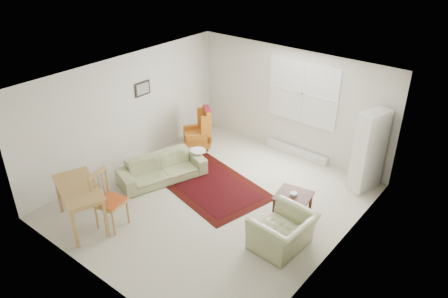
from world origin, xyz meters
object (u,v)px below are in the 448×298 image
Objects in this scene: armchair at (283,229)px; cabinet at (369,151)px; desk_chair at (110,201)px; coffee_table at (292,206)px; desk at (81,205)px; sofa at (162,164)px; stool at (198,159)px; wingback_chair at (196,129)px.

armchair is 0.58× the size of cabinet.
desk_chair is (-2.72, -1.44, 0.16)m from armchair.
desk is at bearing -138.33° from coffee_table.
sofa is at bearing -168.52° from coffee_table.
stool is at bearing -107.12° from armchair.
coffee_table is 1.37× the size of stool.
desk_chair is (0.83, -3.21, 0.03)m from wingback_chair.
cabinet is (0.32, 2.68, 0.47)m from armchair.
cabinet reaches higher than desk_chair.
armchair is at bearing -20.86° from stool.
cabinet is at bearing 51.83° from wingback_chair.
armchair is 0.77× the size of desk.
desk_chair is (0.46, -1.69, 0.18)m from sofa.
cabinet reaches higher than stool.
stool is at bearing -7.38° from wingback_chair.
wingback_chair is 3.32m from desk_chair.
stool is 2.57m from desk_chair.
desk is at bearing 111.52° from desk_chair.
wingback_chair is at bearing -112.85° from armchair.
desk_chair reaches higher than desk.
cabinet is (3.23, 1.57, 0.63)m from stool.
wingback_chair is (-0.38, 1.53, 0.15)m from sofa.
coffee_table is at bearing -156.32° from armchair.
stool is at bearing -139.04° from cabinet.
wingback_chair is 3.39m from coffee_table.
armchair is 0.96× the size of wingback_chair.
coffee_table is 0.36× the size of cabinet.
desk is (0.36, -3.52, -0.11)m from wingback_chair.
sofa is 2.93m from coffee_table.
coffee_table is at bearing -57.99° from desk_chair.
cabinet reaches higher than armchair.
desk_chair reaches higher than sofa.
sofa is at bearing 89.46° from desk.
sofa is 1.08× the size of cabinet.
desk is (-3.19, -1.74, 0.02)m from armchair.
sofa is 1.86× the size of armchair.
coffee_table is at bearing -93.67° from cabinet.
cabinet is 1.56× the size of desk_chair.
stool is at bearing 2.28° from sofa.
cabinet is at bearing -47.62° from desk_chair.
coffee_table is 0.57× the size of desk_chair.
desk_chair is at bearing -145.17° from sofa.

